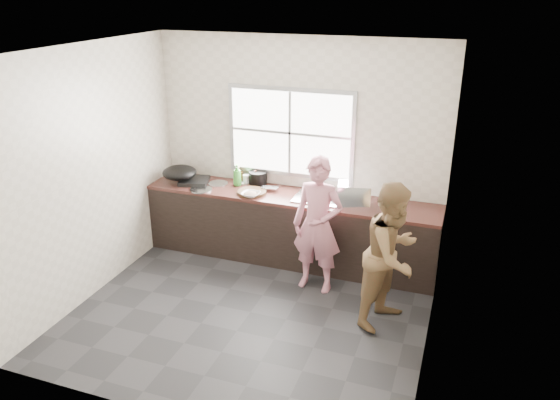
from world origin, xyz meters
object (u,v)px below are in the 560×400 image
(bottle_brown_short, at_px, (255,178))
(dish_rack, at_px, (354,195))
(plate_food, at_px, (243,182))
(bottle_brown_tall, at_px, (239,175))
(bowl_crabs, at_px, (320,204))
(glass_jar, at_px, (246,179))
(cutting_board, at_px, (252,192))
(burner, at_px, (194,181))
(bowl_mince, at_px, (251,195))
(person_side, at_px, (392,255))
(bottle_green, at_px, (237,175))
(pot_lid_right, at_px, (218,184))
(bowl_held, at_px, (336,198))
(wok, at_px, (180,173))
(black_pot, at_px, (258,178))
(pot_lid_left, at_px, (201,189))
(woman, at_px, (318,229))

(bottle_brown_short, bearing_deg, dish_rack, -13.65)
(plate_food, bearing_deg, bottle_brown_tall, 171.79)
(bowl_crabs, relative_size, glass_jar, 1.65)
(cutting_board, relative_size, burner, 1.00)
(bowl_mince, xyz_separation_m, bottle_brown_tall, (-0.34, 0.44, 0.07))
(person_side, xyz_separation_m, glass_jar, (-2.05, 1.15, 0.16))
(bottle_green, distance_m, pot_lid_right, 0.29)
(bowl_held, distance_m, burner, 1.86)
(bottle_brown_tall, height_order, wok, wok)
(black_pot, distance_m, bottle_brown_tall, 0.26)
(person_side, xyz_separation_m, bowl_held, (-0.82, 0.95, 0.14))
(black_pot, height_order, bottle_green, bottle_green)
(pot_lid_left, bearing_deg, person_side, -16.46)
(bowl_held, relative_size, pot_lid_left, 0.75)
(plate_food, relative_size, pot_lid_left, 0.79)
(cutting_board, height_order, bowl_crabs, bowl_crabs)
(cutting_board, xyz_separation_m, bowl_mince, (0.03, -0.10, 0.01))
(bottle_green, distance_m, pot_lid_left, 0.49)
(bowl_held, xyz_separation_m, glass_jar, (-1.23, 0.20, 0.02))
(bowl_crabs, bearing_deg, pot_lid_right, 169.46)
(black_pot, distance_m, wok, 1.00)
(black_pot, bearing_deg, woman, -37.56)
(woman, relative_size, bottle_green, 5.18)
(black_pot, xyz_separation_m, glass_jar, (-0.15, -0.03, -0.03))
(bottle_brown_short, distance_m, dish_rack, 1.38)
(dish_rack, bearing_deg, bowl_crabs, -173.83)
(cutting_board, relative_size, bowl_crabs, 1.89)
(bowl_mince, xyz_separation_m, pot_lid_right, (-0.56, 0.27, -0.02))
(burner, relative_size, dish_rack, 0.95)
(bowl_held, xyz_separation_m, dish_rack, (0.24, -0.10, 0.11))
(bowl_mince, relative_size, burner, 0.61)
(bottle_green, bearing_deg, burner, -169.80)
(plate_food, bearing_deg, black_pot, 2.03)
(black_pot, height_order, bottle_brown_tall, bottle_brown_tall)
(bowl_held, height_order, wok, wok)
(plate_food, xyz_separation_m, bottle_brown_short, (0.18, 0.01, 0.07))
(woman, relative_size, bowl_mince, 6.74)
(bottle_brown_tall, bearing_deg, bowl_crabs, -20.04)
(burner, height_order, pot_lid_left, burner)
(bottle_brown_tall, height_order, burner, bottle_brown_tall)
(bowl_crabs, relative_size, dish_rack, 0.50)
(bowl_mince, distance_m, black_pot, 0.45)
(bowl_crabs, xyz_separation_m, burner, (-1.73, 0.20, -0.00))
(bowl_mince, relative_size, bowl_crabs, 1.16)
(black_pot, bearing_deg, pot_lid_right, -159.92)
(bottle_brown_tall, xyz_separation_m, dish_rack, (1.57, -0.33, 0.04))
(plate_food, height_order, burner, burner)
(cutting_board, bearing_deg, bottle_brown_tall, 133.06)
(woman, distance_m, pot_lid_left, 1.64)
(pot_lid_right, bearing_deg, bottle_green, 7.97)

